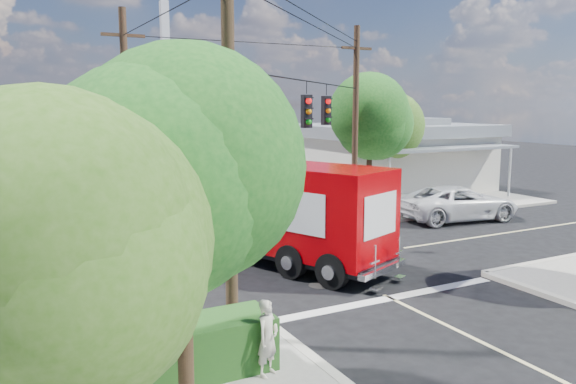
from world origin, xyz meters
TOP-DOWN VIEW (x-y plane):
  - ground at (0.00, 0.00)m, footprint 120.00×120.00m
  - sidewalk_ne at (10.88, 10.88)m, footprint 14.12×14.12m
  - road_markings at (0.00, -1.47)m, footprint 32.00×32.00m
  - building_ne at (12.50, 11.97)m, footprint 11.80×10.20m
  - radio_tower at (0.50, 20.00)m, footprint 0.80×0.80m
  - tree_sw_front at (-6.99, -7.54)m, footprint 3.88×3.78m
  - tree_sw_back at (-9.49, -10.04)m, footprint 3.56×3.42m
  - tree_ne_front at (7.21, 6.76)m, footprint 4.21×4.14m
  - tree_ne_back at (9.81, 8.96)m, footprint 3.77×3.66m
  - palm_nw_front at (-7.50, 7.50)m, footprint 3.01×3.08m
  - utility_poles at (-1.58, 1.60)m, footprint 12.00×10.68m
  - picket_fence at (-7.80, -5.60)m, footprint 5.94×0.06m
  - hedge_sw at (-8.00, -6.40)m, footprint 6.20×1.20m
  - vending_boxes at (6.50, 6.20)m, footprint 1.90×0.50m
  - delivery_truck at (-1.01, 0.14)m, footprint 5.23×8.36m
  - parked_car at (9.75, 3.09)m, footprint 6.18×3.48m
  - pedestrian at (-5.20, -7.07)m, footprint 0.68×0.61m

SIDE VIEW (x-z plane):
  - ground at x=0.00m, z-range 0.00..0.00m
  - road_markings at x=0.00m, z-range 0.00..0.01m
  - sidewalk_ne at x=10.88m, z-range 0.00..0.14m
  - picket_fence at x=-7.80m, z-range 0.18..1.18m
  - hedge_sw at x=-8.00m, z-range 0.14..1.24m
  - vending_boxes at x=6.50m, z-range 0.14..1.24m
  - parked_car at x=9.75m, z-range 0.00..1.63m
  - pedestrian at x=-5.20m, z-range 0.14..1.69m
  - delivery_truck at x=-1.01m, z-range 0.03..3.52m
  - building_ne at x=12.50m, z-range 0.07..4.57m
  - tree_sw_back at x=-9.49m, z-range 1.19..6.60m
  - tree_ne_back at x=9.81m, z-range 1.27..7.10m
  - tree_sw_front at x=-6.99m, z-range 1.32..7.35m
  - utility_poles at x=-1.58m, z-range 0.17..9.17m
  - tree_ne_front at x=7.21m, z-range 1.44..8.09m
  - palm_nw_front at x=-7.50m, z-range 2.25..7.84m
  - radio_tower at x=0.50m, z-range -2.86..14.14m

